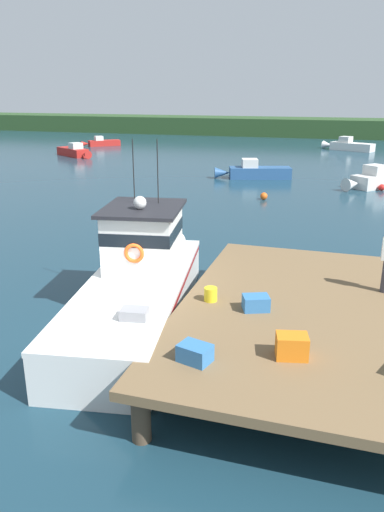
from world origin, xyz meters
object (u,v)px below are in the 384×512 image
at_px(moored_boat_far_left, 255,172).
at_px(mooring_buoy_channel_marker, 264,196).
at_px(crate_stack_near_edge, 195,353).
at_px(crate_single_far, 292,346).
at_px(main_fishing_boat, 140,281).
at_px(crate_stack_mid_dock, 256,303).
at_px(moored_boat_far_right, 349,146).
at_px(moored_boat_near_channel, 74,152).
at_px(bait_bucket, 211,294).
at_px(mooring_buoy_outer, 382,187).
at_px(moored_boat_outer_mooring, 102,143).
at_px(moored_boat_mid_harbor, 379,179).

relative_size(moored_boat_far_left, mooring_buoy_channel_marker, 13.16).
bearing_deg(crate_stack_near_edge, crate_single_far, 21.80).
distance_m(main_fishing_boat, crate_stack_mid_dock, 3.77).
xyz_separation_m(main_fishing_boat, crate_single_far, (4.54, -3.28, 0.43)).
height_order(crate_single_far, moored_boat_far_right, crate_single_far).
bearing_deg(main_fishing_boat, moored_boat_near_channel, 122.63).
relative_size(bait_bucket, moored_boat_near_channel, 0.07).
distance_m(crate_single_far, moored_boat_far_left, 27.71).
bearing_deg(crate_single_far, mooring_buoy_channel_marker, 100.52).
relative_size(crate_stack_near_edge, moored_boat_far_left, 0.11).
bearing_deg(main_fishing_boat, mooring_buoy_outer, 70.53).
bearing_deg(crate_stack_near_edge, mooring_buoy_channel_marker, 95.44).
relative_size(main_fishing_boat, mooring_buoy_channel_marker, 23.49).
relative_size(main_fishing_boat, mooring_buoy_outer, 23.85).
height_order(crate_stack_near_edge, crate_stack_mid_dock, crate_stack_mid_dock).
distance_m(moored_boat_outer_mooring, moored_boat_far_left, 26.71).
distance_m(crate_stack_near_edge, mooring_buoy_channel_marker, 20.70).
bearing_deg(main_fishing_boat, moored_boat_far_right, 83.00).
relative_size(crate_stack_mid_dock, moored_boat_outer_mooring, 0.15).
bearing_deg(crate_stack_mid_dock, moored_boat_outer_mooring, 121.15).
xyz_separation_m(main_fishing_boat, moored_boat_outer_mooring, (-21.83, 40.58, -0.62)).
height_order(moored_boat_near_channel, moored_boat_far_right, moored_boat_far_right).
bearing_deg(moored_boat_far_right, moored_boat_mid_harbor, -84.68).
relative_size(moored_boat_mid_harbor, moored_boat_far_right, 0.91).
xyz_separation_m(moored_boat_far_right, mooring_buoy_outer, (2.17, -22.84, -0.28)).
relative_size(main_fishing_boat, crate_single_far, 16.61).
bearing_deg(moored_boat_mid_harbor, moored_boat_far_left, 173.18).
distance_m(moored_boat_near_channel, moored_boat_far_left, 20.43).
xyz_separation_m(crate_stack_mid_dock, moored_boat_mid_harbor, (3.95, 24.17, -0.86)).
bearing_deg(moored_boat_outer_mooring, moored_boat_near_channel, -79.05).
height_order(moored_boat_outer_mooring, moored_boat_far_left, moored_boat_far_left).
relative_size(moored_boat_outer_mooring, mooring_buoy_outer, 9.35).
height_order(bait_bucket, mooring_buoy_outer, bait_bucket).
relative_size(crate_single_far, moored_boat_near_channel, 0.12).
xyz_separation_m(crate_stack_near_edge, mooring_buoy_channel_marker, (-1.96, 20.57, -1.16)).
relative_size(moored_boat_mid_harbor, mooring_buoy_outer, 12.18).
bearing_deg(crate_stack_mid_dock, moored_boat_near_channel, 125.81).
distance_m(crate_stack_near_edge, moored_boat_far_left, 28.10).
xyz_separation_m(bait_bucket, moored_boat_far_right, (3.09, 45.54, -0.88)).
height_order(moored_boat_outer_mooring, moored_boat_far_right, moored_boat_far_right).
relative_size(moored_boat_near_channel, mooring_buoy_outer, 11.79).
relative_size(crate_stack_mid_dock, bait_bucket, 1.76).
distance_m(main_fishing_boat, moored_boat_outer_mooring, 46.09).
height_order(main_fishing_boat, moored_boat_mid_harbor, main_fishing_boat).
height_order(crate_single_far, mooring_buoy_outer, crate_single_far).
bearing_deg(moored_boat_mid_harbor, crate_stack_mid_dock, -99.29).
bearing_deg(crate_stack_mid_dock, moored_boat_mid_harbor, 80.71).
xyz_separation_m(main_fishing_boat, moored_boat_near_channel, (-20.03, 31.29, -0.55)).
height_order(moored_boat_far_right, moored_boat_far_left, moored_boat_far_right).
bearing_deg(crate_stack_near_edge, mooring_buoy_outer, 79.32).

